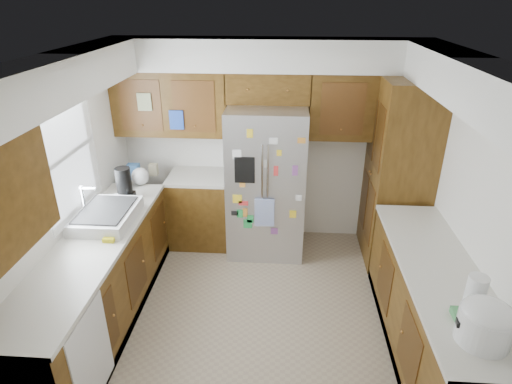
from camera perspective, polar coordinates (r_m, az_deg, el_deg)
floor at (r=4.53m, az=0.50°, el=-15.43°), size 3.60×3.60×0.00m
room_shell at (r=3.98m, az=-0.61°, el=8.69°), size 3.64×3.24×2.52m
left_counter_run at (r=4.56m, az=-17.03°, el=-9.66°), size 1.36×3.20×0.92m
right_counter_run at (r=4.10m, az=22.25°, el=-15.14°), size 0.63×2.25×0.92m
pantry at (r=5.12m, az=18.41°, el=2.34°), size 0.60×0.90×2.15m
fridge at (r=5.08m, az=1.39°, el=1.35°), size 0.90×0.79×1.80m
bridge_cabinet at (r=4.97m, az=1.66°, el=13.84°), size 0.96×0.34×0.35m
fridge_top_items at (r=4.94m, az=-0.31°, el=17.41°), size 0.78×0.33×0.30m
sink_assembly at (r=4.39m, az=-19.33°, el=-2.96°), size 0.52×0.74×0.37m
left_counter_clutter at (r=4.95m, az=-16.25°, el=1.55°), size 0.32×0.90×0.38m
rice_cooker at (r=3.15m, az=28.31°, el=-14.97°), size 0.34×0.33×0.30m
paper_towel at (r=3.35m, az=27.15°, el=-12.17°), size 0.13×0.13×0.30m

